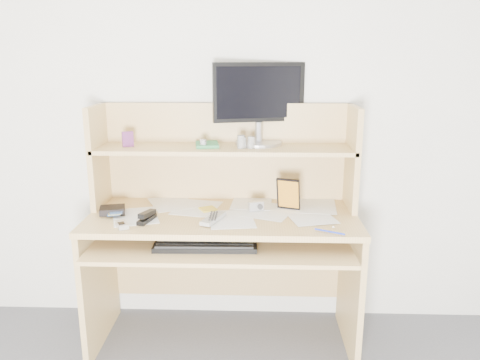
{
  "coord_description": "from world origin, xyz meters",
  "views": [
    {
      "loc": [
        0.17,
        -0.83,
        1.55
      ],
      "look_at": [
        0.09,
        1.43,
        0.95
      ],
      "focal_mm": 35.0,
      "sensor_mm": 36.0,
      "label": 1
    }
  ],
  "objects_px": {
    "game_case": "(288,194)",
    "monitor": "(259,101)",
    "desk": "(224,219)",
    "tv_remote": "(213,218)",
    "keyboard": "(206,244)"
  },
  "relations": [
    {
      "from": "desk",
      "to": "tv_remote",
      "type": "height_order",
      "value": "desk"
    },
    {
      "from": "tv_remote",
      "to": "game_case",
      "type": "height_order",
      "value": "game_case"
    },
    {
      "from": "game_case",
      "to": "monitor",
      "type": "distance_m",
      "value": 0.53
    },
    {
      "from": "tv_remote",
      "to": "monitor",
      "type": "bearing_deg",
      "value": 79.78
    },
    {
      "from": "desk",
      "to": "game_case",
      "type": "relative_size",
      "value": 8.04
    },
    {
      "from": "keyboard",
      "to": "tv_remote",
      "type": "height_order",
      "value": "tv_remote"
    },
    {
      "from": "desk",
      "to": "tv_remote",
      "type": "xyz_separation_m",
      "value": [
        -0.04,
        -0.19,
        0.07
      ]
    },
    {
      "from": "keyboard",
      "to": "monitor",
      "type": "relative_size",
      "value": 1.0
    },
    {
      "from": "desk",
      "to": "game_case",
      "type": "xyz_separation_m",
      "value": [
        0.34,
        -0.01,
        0.15
      ]
    },
    {
      "from": "desk",
      "to": "keyboard",
      "type": "relative_size",
      "value": 2.79
    },
    {
      "from": "game_case",
      "to": "monitor",
      "type": "relative_size",
      "value": 0.35
    },
    {
      "from": "game_case",
      "to": "tv_remote",
      "type": "bearing_deg",
      "value": -135.22
    },
    {
      "from": "tv_remote",
      "to": "monitor",
      "type": "distance_m",
      "value": 0.7
    },
    {
      "from": "keyboard",
      "to": "tv_remote",
      "type": "xyz_separation_m",
      "value": [
        0.03,
        0.09,
        0.1
      ]
    },
    {
      "from": "tv_remote",
      "to": "monitor",
      "type": "relative_size",
      "value": 0.38
    }
  ]
}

